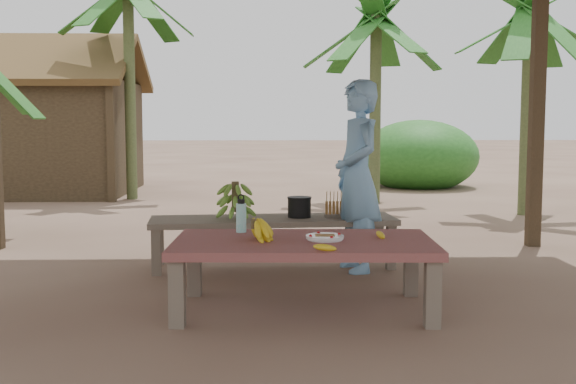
{
  "coord_description": "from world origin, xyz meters",
  "views": [
    {
      "loc": [
        -0.01,
        -5.15,
        1.34
      ],
      "look_at": [
        0.15,
        0.14,
        0.8
      ],
      "focal_mm": 45.0,
      "sensor_mm": 36.0,
      "label": 1
    }
  ],
  "objects_px": {
    "ripe_banana_bunch": "(253,229)",
    "water_flask": "(241,216)",
    "plate": "(325,237)",
    "cooking_pot": "(299,207)",
    "bench": "(273,224)",
    "work_table": "(304,249)",
    "woman": "(357,176)"
  },
  "relations": [
    {
      "from": "ripe_banana_bunch",
      "to": "water_flask",
      "type": "relative_size",
      "value": 0.95
    },
    {
      "from": "plate",
      "to": "water_flask",
      "type": "height_order",
      "value": "water_flask"
    },
    {
      "from": "plate",
      "to": "cooking_pot",
      "type": "height_order",
      "value": "cooking_pot"
    },
    {
      "from": "bench",
      "to": "cooking_pot",
      "type": "relative_size",
      "value": 10.75
    },
    {
      "from": "work_table",
      "to": "plate",
      "type": "relative_size",
      "value": 6.88
    },
    {
      "from": "work_table",
      "to": "bench",
      "type": "distance_m",
      "value": 1.5
    },
    {
      "from": "ripe_banana_bunch",
      "to": "plate",
      "type": "distance_m",
      "value": 0.5
    },
    {
      "from": "cooking_pot",
      "to": "ripe_banana_bunch",
      "type": "bearing_deg",
      "value": -104.22
    },
    {
      "from": "water_flask",
      "to": "cooking_pot",
      "type": "distance_m",
      "value": 1.27
    },
    {
      "from": "water_flask",
      "to": "ripe_banana_bunch",
      "type": "bearing_deg",
      "value": -75.3
    },
    {
      "from": "bench",
      "to": "woman",
      "type": "relative_size",
      "value": 1.34
    },
    {
      "from": "ripe_banana_bunch",
      "to": "woman",
      "type": "relative_size",
      "value": 0.16
    },
    {
      "from": "water_flask",
      "to": "cooking_pot",
      "type": "relative_size",
      "value": 1.36
    },
    {
      "from": "ripe_banana_bunch",
      "to": "water_flask",
      "type": "height_order",
      "value": "water_flask"
    },
    {
      "from": "work_table",
      "to": "plate",
      "type": "height_order",
      "value": "plate"
    },
    {
      "from": "work_table",
      "to": "cooking_pot",
      "type": "height_order",
      "value": "cooking_pot"
    },
    {
      "from": "ripe_banana_bunch",
      "to": "cooking_pot",
      "type": "bearing_deg",
      "value": 75.78
    },
    {
      "from": "woman",
      "to": "cooking_pot",
      "type": "bearing_deg",
      "value": -125.15
    },
    {
      "from": "bench",
      "to": "cooking_pot",
      "type": "xyz_separation_m",
      "value": [
        0.24,
        0.03,
        0.14
      ]
    },
    {
      "from": "bench",
      "to": "ripe_banana_bunch",
      "type": "bearing_deg",
      "value": -100.78
    },
    {
      "from": "bench",
      "to": "ripe_banana_bunch",
      "type": "distance_m",
      "value": 1.52
    },
    {
      "from": "work_table",
      "to": "bench",
      "type": "xyz_separation_m",
      "value": [
        -0.2,
        1.49,
        -0.04
      ]
    },
    {
      "from": "plate",
      "to": "woman",
      "type": "xyz_separation_m",
      "value": [
        0.39,
        1.33,
        0.32
      ]
    },
    {
      "from": "ripe_banana_bunch",
      "to": "cooking_pot",
      "type": "height_order",
      "value": "ripe_banana_bunch"
    },
    {
      "from": "cooking_pot",
      "to": "bench",
      "type": "bearing_deg",
      "value": -172.49
    },
    {
      "from": "work_table",
      "to": "ripe_banana_bunch",
      "type": "distance_m",
      "value": 0.38
    },
    {
      "from": "cooking_pot",
      "to": "woman",
      "type": "xyz_separation_m",
      "value": [
        0.5,
        -0.2,
        0.3
      ]
    },
    {
      "from": "bench",
      "to": "woman",
      "type": "distance_m",
      "value": 0.88
    },
    {
      "from": "bench",
      "to": "work_table",
      "type": "bearing_deg",
      "value": -87.48
    },
    {
      "from": "ripe_banana_bunch",
      "to": "woman",
      "type": "bearing_deg",
      "value": 56.4
    },
    {
      "from": "woman",
      "to": "water_flask",
      "type": "bearing_deg",
      "value": -59.12
    },
    {
      "from": "work_table",
      "to": "cooking_pot",
      "type": "xyz_separation_m",
      "value": [
        0.04,
        1.52,
        0.1
      ]
    }
  ]
}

